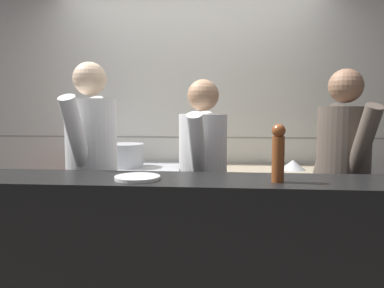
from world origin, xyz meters
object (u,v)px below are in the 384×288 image
Objects in this scene: plated_dish_main at (137,178)px; chef_head_cook at (92,173)px; oven_range at (133,219)px; chef_sous at (203,184)px; stock_pot at (126,155)px; chef_line at (342,182)px; pepper_mill at (278,152)px; mixing_bowl_steel at (293,165)px.

plated_dish_main is 0.14× the size of chef_head_cook.
oven_range is 0.98m from chef_sous.
chef_line is (1.62, -0.59, -0.09)m from stock_pot.
plated_dish_main is at bearing -72.20° from stock_pot.
stock_pot is 0.18× the size of chef_head_cook.
chef_sous is at bearing 166.37° from chef_line.
pepper_mill is (1.07, -1.21, 0.74)m from oven_range.
chef_line is (1.71, -0.00, -0.03)m from chef_head_cook.
mixing_bowl_steel is 0.13× the size of chef_sous.
mixing_bowl_steel is at bearing 1.29° from stock_pot.
chef_line is at bearing 4.66° from chef_head_cook.
mixing_bowl_steel reaches higher than oven_range.
chef_line is at bearing -20.02° from stock_pot.
chef_head_cook is (-0.09, -0.59, -0.06)m from stock_pot.
pepper_mill is 0.17× the size of chef_head_cook.
stock_pot is at bearing 107.80° from plated_dish_main.
oven_range is 1.77m from pepper_mill.
stock_pot is at bearing 86.28° from chef_head_cook.
chef_head_cook is at bearing -102.66° from oven_range.
stock_pot reaches higher than plated_dish_main.
pepper_mill is 1.37m from chef_head_cook.
stock_pot is 1.41m from mixing_bowl_steel.
oven_range is at bearing 144.14° from chef_sous.
chef_line is at bearing 5.69° from chef_sous.
chef_head_cook reaches higher than oven_range.
chef_line is at bearing -21.03° from oven_range.
plated_dish_main is at bearing -47.23° from chef_head_cook.
plated_dish_main is (0.33, -1.20, 0.59)m from oven_range.
chef_head_cook is 1.04× the size of chef_line.
chef_head_cook reaches higher than mixing_bowl_steel.
pepper_mill reaches higher than stock_pot.
mixing_bowl_steel is 1.62m from chef_head_cook.
chef_sous is at bearing -139.60° from mixing_bowl_steel.
chef_head_cook is at bearing 153.11° from pepper_mill.
mixing_bowl_steel is at bearing 0.74° from oven_range.
pepper_mill is at bearing -103.50° from mixing_bowl_steel.
pepper_mill is at bearing -0.74° from plated_dish_main.
stock_pot is at bearing 146.84° from chef_sous.
mixing_bowl_steel is (1.36, 0.02, 0.49)m from oven_range.
stock_pot is 1.73m from chef_line.
mixing_bowl_steel is 0.66m from chef_line.
pepper_mill reaches higher than oven_range.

